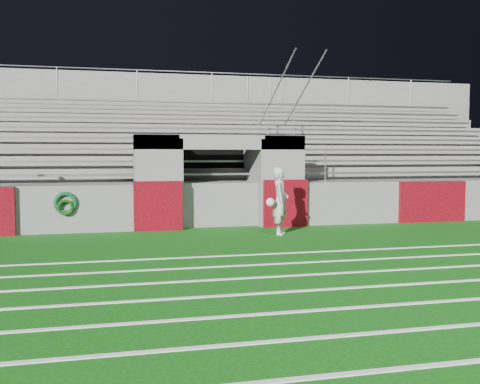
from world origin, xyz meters
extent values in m
plane|color=#0D4D0C|center=(0.00, 0.00, 0.00)|extent=(90.00, 90.00, 0.00)
cube|color=white|center=(0.00, -7.00, 0.01)|extent=(28.00, 0.09, 0.01)
cube|color=white|center=(0.00, -6.00, 0.01)|extent=(28.00, 0.09, 0.01)
cube|color=white|center=(0.00, -5.00, 0.01)|extent=(28.00, 0.09, 0.01)
cube|color=white|center=(0.00, -4.00, 0.01)|extent=(28.00, 0.09, 0.01)
cube|color=white|center=(0.00, -3.00, 0.01)|extent=(28.00, 0.09, 0.01)
cube|color=white|center=(0.00, -2.00, 0.01)|extent=(28.00, 0.09, 0.01)
cube|color=white|center=(0.00, -1.00, 0.01)|extent=(28.00, 0.09, 0.01)
cube|color=#5F5C5A|center=(7.70, 3.17, 0.62)|extent=(10.60, 0.35, 1.25)
cube|color=#5F5C5A|center=(-1.80, 3.50, 1.30)|extent=(1.20, 1.00, 2.60)
cube|color=#5F5C5A|center=(1.80, 3.50, 1.30)|extent=(1.20, 1.00, 2.60)
cube|color=black|center=(0.00, 5.20, 1.25)|extent=(2.60, 0.20, 2.50)
cube|color=#5F5C5A|center=(-1.15, 4.10, 1.25)|extent=(0.10, 2.20, 2.50)
cube|color=#5F5C5A|center=(1.15, 4.10, 1.25)|extent=(0.10, 2.20, 2.50)
cube|color=#5F5C5A|center=(0.00, 3.50, 2.40)|extent=(4.80, 1.00, 0.40)
cube|color=#5F5C5A|center=(0.00, 7.35, 1.15)|extent=(26.00, 8.00, 0.20)
cube|color=#5F5C5A|center=(0.00, 7.35, 0.53)|extent=(26.00, 8.00, 1.05)
cube|color=#4B060D|center=(-1.80, 2.94, 0.68)|extent=(1.30, 0.15, 1.35)
cube|color=#4B060D|center=(1.80, 2.94, 0.68)|extent=(1.30, 0.15, 1.35)
cube|color=#4B060D|center=(6.50, 2.94, 0.62)|extent=(2.20, 0.15, 1.25)
cube|color=gray|center=(0.00, 4.43, 1.47)|extent=(23.00, 0.28, 0.06)
cube|color=#5F5C5A|center=(0.00, 5.28, 1.44)|extent=(24.00, 0.75, 0.38)
cube|color=gray|center=(0.00, 5.18, 1.85)|extent=(23.00, 0.28, 0.06)
cube|color=#5F5C5A|center=(0.00, 6.03, 1.63)|extent=(24.00, 0.75, 0.76)
cube|color=gray|center=(0.00, 5.93, 2.23)|extent=(23.00, 0.28, 0.06)
cube|color=#5F5C5A|center=(0.00, 6.78, 1.82)|extent=(24.00, 0.75, 1.14)
cube|color=gray|center=(0.00, 6.68, 2.61)|extent=(23.00, 0.28, 0.06)
cube|color=#5F5C5A|center=(0.00, 7.53, 2.01)|extent=(24.00, 0.75, 1.52)
cube|color=gray|center=(0.00, 7.43, 2.99)|extent=(23.00, 0.28, 0.06)
cube|color=#5F5C5A|center=(0.00, 8.28, 2.20)|extent=(24.00, 0.75, 1.90)
cube|color=gray|center=(0.00, 8.18, 3.37)|extent=(23.00, 0.28, 0.06)
cube|color=#5F5C5A|center=(0.00, 9.03, 2.39)|extent=(24.00, 0.75, 2.28)
cube|color=gray|center=(0.00, 8.93, 3.75)|extent=(23.00, 0.28, 0.06)
cube|color=#5F5C5A|center=(0.00, 9.78, 2.58)|extent=(24.00, 0.75, 2.66)
cube|color=gray|center=(0.00, 9.68, 4.13)|extent=(23.00, 0.28, 0.06)
cube|color=#5F5C5A|center=(0.00, 10.45, 2.65)|extent=(26.00, 0.60, 5.29)
cylinder|color=#A5A8AD|center=(2.50, 4.15, 1.75)|extent=(0.05, 0.05, 1.00)
cylinder|color=#A5A8AD|center=(2.50, 7.15, 3.27)|extent=(0.05, 0.05, 1.00)
cylinder|color=#A5A8AD|center=(2.50, 10.15, 4.79)|extent=(0.05, 0.05, 1.00)
cylinder|color=#A5A8AD|center=(2.50, 7.15, 3.77)|extent=(0.05, 6.02, 3.08)
cylinder|color=#A5A8AD|center=(3.50, 4.15, 1.75)|extent=(0.05, 0.05, 1.00)
cylinder|color=#A5A8AD|center=(3.50, 7.15, 3.27)|extent=(0.05, 0.05, 1.00)
cylinder|color=#A5A8AD|center=(3.50, 10.15, 4.79)|extent=(0.05, 0.05, 1.00)
cylinder|color=#A5A8AD|center=(3.50, 7.15, 3.77)|extent=(0.05, 6.02, 3.08)
cylinder|color=#A5A8AD|center=(-5.00, 10.15, 4.84)|extent=(0.05, 0.05, 1.10)
cylinder|color=#A5A8AD|center=(-2.00, 10.15, 4.84)|extent=(0.05, 0.05, 1.10)
cylinder|color=#A5A8AD|center=(1.00, 10.15, 4.84)|extent=(0.05, 0.05, 1.10)
cylinder|color=#A5A8AD|center=(4.00, 10.15, 4.84)|extent=(0.05, 0.05, 1.10)
cylinder|color=#A5A8AD|center=(7.00, 10.15, 4.84)|extent=(0.05, 0.05, 1.10)
cylinder|color=#A5A8AD|center=(10.00, 10.15, 4.84)|extent=(0.05, 0.05, 1.10)
cylinder|color=#A5A8AD|center=(0.00, 10.15, 5.39)|extent=(24.00, 0.05, 0.05)
imported|color=#A9AEB2|center=(1.22, 1.59, 0.87)|extent=(0.61, 0.74, 1.75)
sphere|color=white|center=(0.88, 1.34, 0.86)|extent=(0.22, 0.22, 0.22)
torus|color=#0D431E|center=(-4.18, 2.95, 0.81)|extent=(0.59, 0.11, 0.59)
torus|color=#0C380B|center=(-4.18, 2.90, 0.69)|extent=(0.42, 0.08, 0.42)
camera|label=1|loc=(-2.94, -11.50, 2.06)|focal=40.00mm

